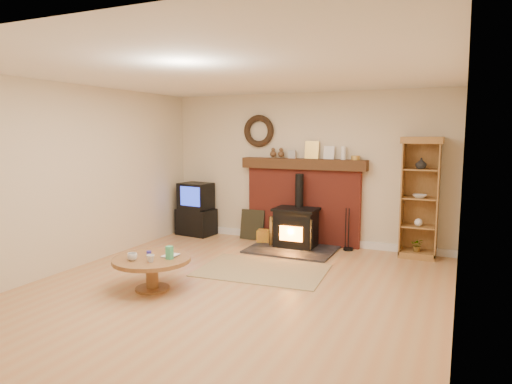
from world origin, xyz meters
The scene contains 11 objects.
ground centered at (0.00, 0.00, 0.00)m, with size 5.50×5.50×0.00m, color #BE814F.
room_shell centered at (-0.02, 0.09, 1.72)m, with size 5.02×5.52×2.61m.
chimney_breast centered at (0.00, 2.67, 0.80)m, with size 2.20×0.22×1.78m.
wood_stove centered at (0.01, 2.27, 0.32)m, with size 1.40×1.00×1.23m.
area_rug centered at (0.02, 0.89, 0.01)m, with size 1.75×1.20×0.01m, color olive.
tv_unit centered at (-2.05, 2.47, 0.47)m, with size 0.72×0.54×0.98m.
curio_cabinet centered at (1.93, 2.55, 0.93)m, with size 0.60×0.43×1.86m.
firelog_box centered at (-0.54, 2.40, 0.11)m, with size 0.37×0.23×0.23m, color yellow.
leaning_painting centered at (-0.91, 2.55, 0.27)m, with size 0.45×0.03×0.54m, color black.
fire_tools centered at (0.85, 2.50, 0.11)m, with size 0.16×0.16×0.70m.
coffee_table centered at (-0.90, -0.39, 0.33)m, with size 0.95×0.95×0.57m.
Camera 1 is at (2.51, -4.79, 1.92)m, focal length 32.00 mm.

